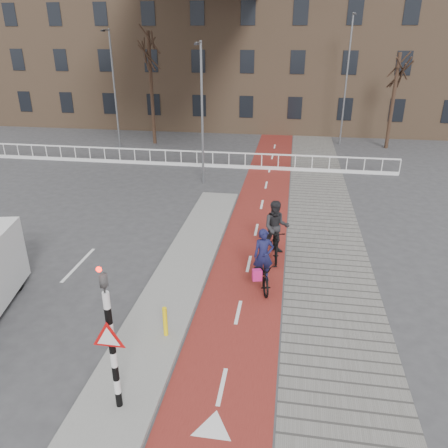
# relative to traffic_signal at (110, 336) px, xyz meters

# --- Properties ---
(ground) EXTENTS (120.00, 120.00, 0.00)m
(ground) POSITION_rel_traffic_signal_xyz_m (0.60, 2.02, -1.99)
(ground) COLOR #38383A
(ground) RESTS_ON ground
(bike_lane) EXTENTS (2.50, 60.00, 0.01)m
(bike_lane) POSITION_rel_traffic_signal_xyz_m (2.10, 12.02, -1.98)
(bike_lane) COLOR maroon
(bike_lane) RESTS_ON ground
(sidewalk) EXTENTS (3.00, 60.00, 0.01)m
(sidewalk) POSITION_rel_traffic_signal_xyz_m (4.90, 12.02, -1.98)
(sidewalk) COLOR slate
(sidewalk) RESTS_ON ground
(curb_island) EXTENTS (1.80, 16.00, 0.12)m
(curb_island) POSITION_rel_traffic_signal_xyz_m (-0.10, 6.02, -1.93)
(curb_island) COLOR gray
(curb_island) RESTS_ON ground
(traffic_signal) EXTENTS (0.80, 0.80, 3.68)m
(traffic_signal) POSITION_rel_traffic_signal_xyz_m (0.00, 0.00, 0.00)
(traffic_signal) COLOR black
(traffic_signal) RESTS_ON curb_island
(bollard) EXTENTS (0.12, 0.12, 0.86)m
(bollard) POSITION_rel_traffic_signal_xyz_m (0.33, 2.53, -1.44)
(bollard) COLOR yellow
(bollard) RESTS_ON curb_island
(cyclist_near) EXTENTS (1.15, 2.04, 2.01)m
(cyclist_near) POSITION_rel_traffic_signal_xyz_m (2.68, 5.59, -1.31)
(cyclist_near) COLOR black
(cyclist_near) RESTS_ON bike_lane
(cyclist_far) EXTENTS (1.02, 2.13, 2.20)m
(cyclist_far) POSITION_rel_traffic_signal_xyz_m (2.98, 7.65, -1.07)
(cyclist_far) COLOR black
(cyclist_far) RESTS_ON bike_lane
(railing) EXTENTS (28.00, 0.10, 0.99)m
(railing) POSITION_rel_traffic_signal_xyz_m (-4.40, 19.02, -1.68)
(railing) COLOR silver
(railing) RESTS_ON ground
(townhouse_row) EXTENTS (46.00, 10.00, 15.90)m
(townhouse_row) POSITION_rel_traffic_signal_xyz_m (-2.40, 34.02, 5.82)
(townhouse_row) COLOR #7F6047
(townhouse_row) RESTS_ON ground
(tree_mid) EXTENTS (0.25, 0.25, 7.78)m
(tree_mid) POSITION_rel_traffic_signal_xyz_m (-6.88, 24.69, 1.90)
(tree_mid) COLOR black
(tree_mid) RESTS_ON ground
(tree_right) EXTENTS (0.25, 0.25, 6.46)m
(tree_right) POSITION_rel_traffic_signal_xyz_m (10.07, 25.84, 1.24)
(tree_right) COLOR black
(tree_right) RESTS_ON ground
(streetlight_near) EXTENTS (0.12, 0.12, 7.28)m
(streetlight_near) POSITION_rel_traffic_signal_xyz_m (-1.36, 15.92, 1.65)
(streetlight_near) COLOR slate
(streetlight_near) RESTS_ON ground
(streetlight_left) EXTENTS (0.12, 0.12, 7.90)m
(streetlight_left) POSITION_rel_traffic_signal_xyz_m (-9.11, 23.34, 1.96)
(streetlight_left) COLOR slate
(streetlight_left) RESTS_ON ground
(streetlight_right) EXTENTS (0.12, 0.12, 8.89)m
(streetlight_right) POSITION_rel_traffic_signal_xyz_m (6.86, 26.54, 2.45)
(streetlight_right) COLOR slate
(streetlight_right) RESTS_ON ground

